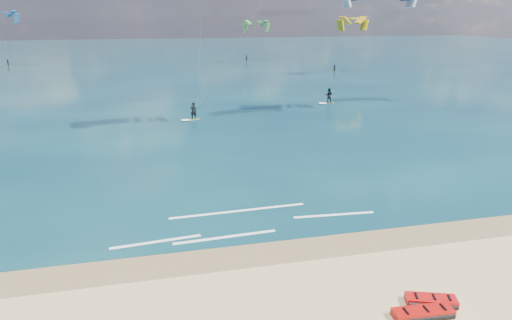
{
  "coord_description": "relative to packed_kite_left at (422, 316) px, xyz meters",
  "views": [
    {
      "loc": [
        -4.78,
        -16.29,
        11.23
      ],
      "look_at": [
        0.9,
        8.0,
        3.18
      ],
      "focal_mm": 32.0,
      "sensor_mm": 36.0,
      "label": 1
    }
  ],
  "objects": [
    {
      "name": "ground",
      "position": [
        -4.93,
        43.18,
        0.0
      ],
      "size": [
        320.0,
        320.0,
        0.0
      ],
      "primitive_type": "plane",
      "color": "tan",
      "rests_on": "ground"
    },
    {
      "name": "wet_sand_strip",
      "position": [
        -4.93,
        6.18,
        0.0
      ],
      "size": [
        320.0,
        2.4,
        0.01
      ],
      "primitive_type": "cube",
      "color": "brown",
      "rests_on": "ground"
    },
    {
      "name": "sea",
      "position": [
        -4.93,
        107.18,
        0.02
      ],
      "size": [
        320.0,
        200.0,
        0.04
      ],
      "primitive_type": "cube",
      "color": "#0A2C3B",
      "rests_on": "ground"
    },
    {
      "name": "packed_kite_left",
      "position": [
        0.0,
        0.0,
        0.0
      ],
      "size": [
        2.63,
        1.17,
        0.37
      ],
      "primitive_type": null,
      "rotation": [
        0.0,
        0.0,
        -0.06
      ],
      "color": "red",
      "rests_on": "ground"
    },
    {
      "name": "packed_kite_mid",
      "position": [
        0.79,
        0.65,
        0.0
      ],
      "size": [
        2.38,
        1.67,
        0.37
      ],
      "primitive_type": null,
      "rotation": [
        0.0,
        0.0,
        -0.34
      ],
      "color": "red",
      "rests_on": "ground"
    },
    {
      "name": "kitesurfer_main",
      "position": [
        -2.76,
        33.68,
        9.53
      ],
      "size": [
        12.54,
        7.26,
        18.47
      ],
      "rotation": [
        0.0,
        0.0,
        0.51
      ],
      "color": "#B3EB1B",
      "rests_on": "sea"
    },
    {
      "name": "kitesurfer_far",
      "position": [
        14.68,
        39.17,
        8.25
      ],
      "size": [
        10.46,
        7.57,
        15.87
      ],
      "rotation": [
        0.0,
        0.0,
        0.03
      ],
      "color": "gold",
      "rests_on": "sea"
    },
    {
      "name": "shoreline_foam",
      "position": [
        -5.26,
        9.61,
        0.04
      ],
      "size": [
        14.91,
        3.64,
        0.01
      ],
      "color": "white",
      "rests_on": "ground"
    },
    {
      "name": "distant_kites",
      "position": [
        -0.3,
        86.36,
        5.22
      ],
      "size": [
        72.77,
        29.99,
        11.44
      ],
      "color": "#EBAF14",
      "rests_on": "ground"
    }
  ]
}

